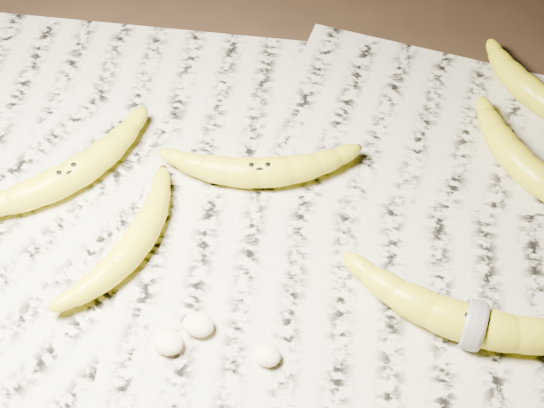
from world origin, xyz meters
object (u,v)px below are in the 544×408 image
(banana_left_b, at_px, (133,244))
(banana_taped, at_px, (474,323))
(banana_left_a, at_px, (68,175))
(banana_upper_b, at_px, (537,94))
(banana_center, at_px, (260,170))
(banana_upper_a, at_px, (526,166))

(banana_left_b, bearing_deg, banana_taped, -76.79)
(banana_left_a, relative_size, banana_left_b, 1.23)
(banana_left_b, bearing_deg, banana_upper_b, -36.45)
(banana_center, xyz_separation_m, banana_upper_a, (0.28, 0.09, 0.00))
(banana_center, bearing_deg, banana_left_b, -144.57)
(banana_left_a, relative_size, banana_upper_b, 1.22)
(banana_taped, xyz_separation_m, banana_upper_b, (0.03, 0.33, -0.00))
(banana_center, bearing_deg, banana_left_a, -179.48)
(banana_taped, bearing_deg, banana_upper_b, 85.87)
(banana_taped, height_order, banana_upper_a, banana_taped)
(banana_upper_a, distance_m, banana_upper_b, 0.12)
(banana_center, relative_size, banana_taped, 0.80)
(banana_left_b, distance_m, banana_upper_a, 0.43)
(banana_left_a, xyz_separation_m, banana_taped, (0.45, -0.05, 0.00))
(banana_center, relative_size, banana_upper_a, 1.04)
(banana_upper_b, bearing_deg, banana_upper_a, -55.96)
(banana_taped, height_order, banana_upper_b, banana_taped)
(banana_taped, bearing_deg, banana_upper_a, 83.33)
(banana_taped, distance_m, banana_upper_a, 0.21)
(banana_left_b, distance_m, banana_taped, 0.35)
(banana_center, xyz_separation_m, banana_upper_b, (0.28, 0.21, -0.00))
(banana_left_a, bearing_deg, banana_taped, -61.81)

